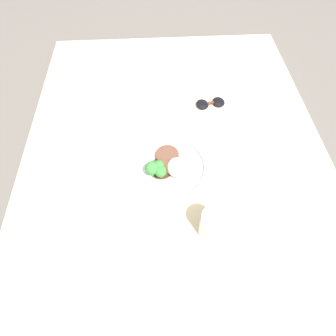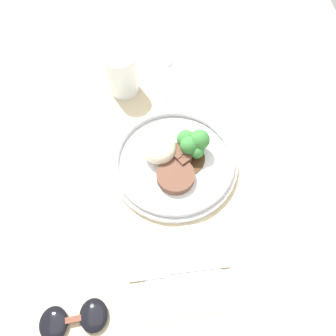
{
  "view_description": "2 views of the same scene",
  "coord_description": "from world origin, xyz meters",
  "px_view_note": "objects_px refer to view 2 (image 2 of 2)",
  "views": [
    {
      "loc": [
        0.51,
        -0.06,
        0.77
      ],
      "look_at": [
        0.06,
        -0.03,
        0.06
      ],
      "focal_mm": 28.0,
      "sensor_mm": 36.0,
      "label": 1
    },
    {
      "loc": [
        -0.29,
        0.0,
        0.64
      ],
      "look_at": [
        0.02,
        -0.02,
        0.07
      ],
      "focal_mm": 35.0,
      "sensor_mm": 36.0,
      "label": 2
    }
  ],
  "objects_px": {
    "sunglasses": "(74,319)",
    "spoon": "(169,65)",
    "juice_glass": "(122,76)",
    "knife": "(90,157)",
    "fork": "(169,273)",
    "plate": "(175,159)"
  },
  "relations": [
    {
      "from": "plate",
      "to": "knife",
      "type": "xyz_separation_m",
      "value": [
        0.02,
        0.18,
        -0.02
      ]
    },
    {
      "from": "juice_glass",
      "to": "spoon",
      "type": "bearing_deg",
      "value": -56.64
    },
    {
      "from": "fork",
      "to": "plate",
      "type": "bearing_deg",
      "value": -99.85
    },
    {
      "from": "juice_glass",
      "to": "knife",
      "type": "relative_size",
      "value": 0.44
    },
    {
      "from": "juice_glass",
      "to": "sunglasses",
      "type": "height_order",
      "value": "juice_glass"
    },
    {
      "from": "knife",
      "to": "sunglasses",
      "type": "distance_m",
      "value": 0.32
    },
    {
      "from": "knife",
      "to": "spoon",
      "type": "relative_size",
      "value": 1.44
    },
    {
      "from": "knife",
      "to": "sunglasses",
      "type": "height_order",
      "value": "sunglasses"
    },
    {
      "from": "plate",
      "to": "spoon",
      "type": "xyz_separation_m",
      "value": [
        0.29,
        -0.0,
        -0.02
      ]
    },
    {
      "from": "sunglasses",
      "to": "spoon",
      "type": "bearing_deg",
      "value": -25.94
    },
    {
      "from": "juice_glass",
      "to": "knife",
      "type": "xyz_separation_m",
      "value": [
        -0.19,
        0.07,
        -0.04
      ]
    },
    {
      "from": "fork",
      "to": "sunglasses",
      "type": "distance_m",
      "value": 0.17
    },
    {
      "from": "juice_glass",
      "to": "spoon",
      "type": "relative_size",
      "value": 0.64
    },
    {
      "from": "juice_glass",
      "to": "knife",
      "type": "bearing_deg",
      "value": 159.62
    },
    {
      "from": "plate",
      "to": "sunglasses",
      "type": "bearing_deg",
      "value": 147.88
    },
    {
      "from": "juice_glass",
      "to": "sunglasses",
      "type": "xyz_separation_m",
      "value": [
        -0.51,
        0.07,
        -0.04
      ]
    },
    {
      "from": "plate",
      "to": "juice_glass",
      "type": "xyz_separation_m",
      "value": [
        0.21,
        0.11,
        0.03
      ]
    },
    {
      "from": "fork",
      "to": "sunglasses",
      "type": "relative_size",
      "value": 1.51
    },
    {
      "from": "plate",
      "to": "knife",
      "type": "distance_m",
      "value": 0.18
    },
    {
      "from": "knife",
      "to": "spoon",
      "type": "height_order",
      "value": "spoon"
    },
    {
      "from": "spoon",
      "to": "juice_glass",
      "type": "bearing_deg",
      "value": 130.17
    },
    {
      "from": "plate",
      "to": "knife",
      "type": "height_order",
      "value": "plate"
    }
  ]
}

